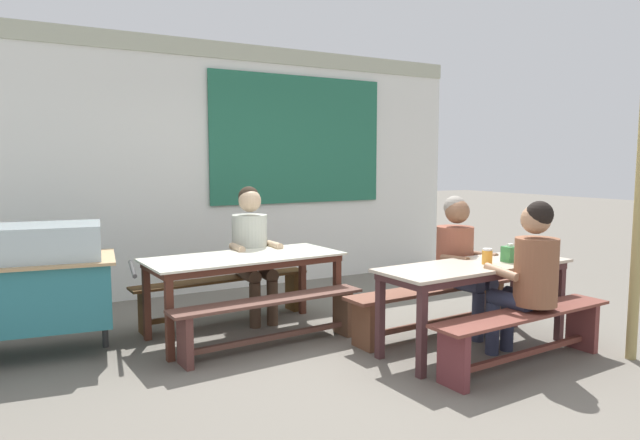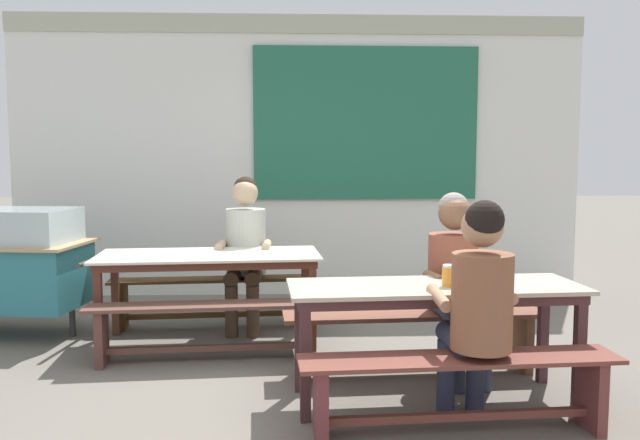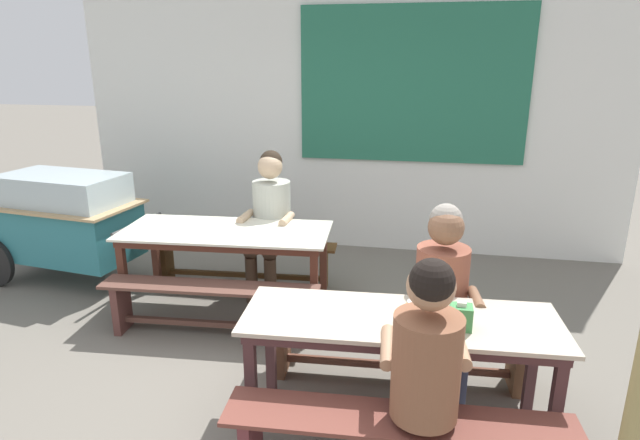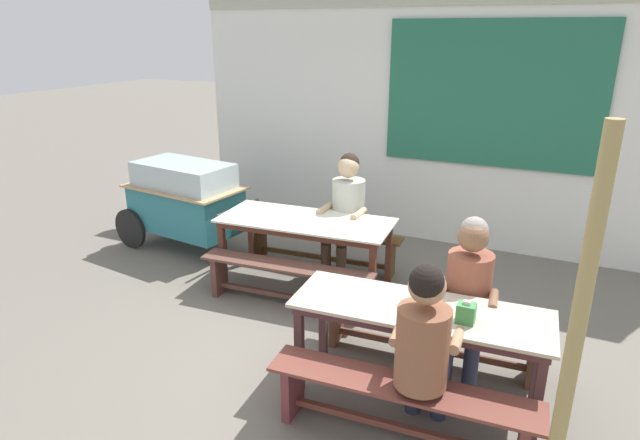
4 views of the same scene
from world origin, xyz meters
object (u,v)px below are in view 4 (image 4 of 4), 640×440
at_px(bench_near_back, 429,326).
at_px(person_near_front, 424,342).
at_px(dining_table_far, 306,226).
at_px(wooden_support_post, 573,351).
at_px(food_cart, 184,199).
at_px(tissue_box, 466,313).
at_px(dining_table_near, 419,317).
at_px(person_center_facing, 346,207).
at_px(bench_far_back, 323,242).
at_px(person_right_near_table, 468,288).
at_px(bench_near_front, 400,403).
at_px(condiment_jar, 429,305).
at_px(bench_far_front, 286,278).

distance_m(bench_near_back, person_near_front, 1.05).
distance_m(dining_table_far, wooden_support_post, 3.31).
height_order(food_cart, wooden_support_post, wooden_support_post).
bearing_deg(tissue_box, dining_table_near, 167.76).
bearing_deg(bench_near_back, person_center_facing, 134.48).
relative_size(dining_table_far, person_near_front, 1.42).
bearing_deg(food_cart, bench_near_back, -18.91).
height_order(bench_far_back, person_right_near_table, person_right_near_table).
relative_size(bench_near_front, condiment_jar, 13.46).
relative_size(bench_far_front, bench_near_front, 0.99).
height_order(bench_far_back, person_near_front, person_near_front).
relative_size(bench_far_back, food_cart, 1.02).
xyz_separation_m(bench_near_back, tissue_box, (0.36, -0.57, 0.50)).
height_order(bench_far_back, bench_near_front, same).
relative_size(bench_far_front, food_cart, 0.98).
xyz_separation_m(bench_far_back, wooden_support_post, (2.54, -2.63, 0.82)).
bearing_deg(condiment_jar, person_near_front, -79.62).
bearing_deg(dining_table_near, bench_near_back, 93.42).
distance_m(dining_table_near, bench_near_back, 0.61).
relative_size(dining_table_near, bench_far_front, 1.04).
bearing_deg(person_center_facing, tissue_box, -48.98).
bearing_deg(dining_table_near, bench_far_back, 130.98).
distance_m(dining_table_near, person_near_front, 0.47).
xyz_separation_m(food_cart, person_right_near_table, (3.60, -1.19, 0.09)).
bearing_deg(dining_table_far, dining_table_near, -40.48).
bearing_deg(tissue_box, bench_far_back, 135.21).
height_order(person_right_near_table, person_near_front, person_near_front).
height_order(tissue_box, condiment_jar, tissue_box).
distance_m(person_center_facing, tissue_box, 2.47).
distance_m(dining_table_far, condiment_jar, 2.14).
xyz_separation_m(bench_near_front, tissue_box, (0.30, 0.43, 0.51)).
bearing_deg(bench_near_front, food_cart, 147.62).
xyz_separation_m(food_cart, tissue_box, (3.68, -1.71, 0.17)).
relative_size(bench_far_back, bench_near_back, 0.99).
bearing_deg(person_right_near_table, bench_far_back, 143.14).
distance_m(bench_near_back, bench_near_front, 1.01).
relative_size(bench_near_front, tissue_box, 11.28).
bearing_deg(bench_far_front, bench_near_front, -40.58).
bearing_deg(bench_far_front, wooden_support_post, -33.35).
distance_m(dining_table_near, food_cart, 3.74).
height_order(dining_table_near, food_cart, food_cart).
distance_m(person_center_facing, condiment_jar, 2.30).
distance_m(dining_table_near, bench_far_front, 1.77).
distance_m(person_near_front, condiment_jar, 0.39).
bearing_deg(person_near_front, bench_far_back, 127.37).
distance_m(bench_near_back, wooden_support_post, 1.82).
bearing_deg(bench_near_front, person_center_facing, 120.00).
distance_m(tissue_box, wooden_support_post, 1.00).
xyz_separation_m(bench_far_front, bench_near_back, (1.49, -0.32, 0.01)).
relative_size(bench_far_back, person_near_front, 1.41).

